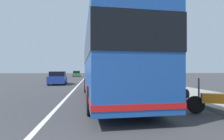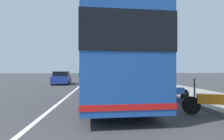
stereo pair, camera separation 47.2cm
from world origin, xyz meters
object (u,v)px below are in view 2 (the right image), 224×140
(car_behind_bus, at_px, (82,74))
(car_side_street, at_px, (62,78))
(motorcycle_by_tree, at_px, (215,102))
(coach_bus, at_px, (108,61))
(motorcycle_far_end, at_px, (175,93))

(car_behind_bus, bearing_deg, car_side_street, -2.50)
(motorcycle_by_tree, bearing_deg, car_side_street, -41.45)
(coach_bus, distance_m, car_side_street, 12.05)
(motorcycle_by_tree, height_order, car_side_street, car_side_street)
(motorcycle_by_tree, xyz_separation_m, motorcycle_far_end, (2.52, 0.31, -0.01))
(motorcycle_far_end, distance_m, car_behind_bus, 39.65)
(motorcycle_far_end, bearing_deg, car_behind_bus, -107.09)
(motorcycle_by_tree, distance_m, motorcycle_far_end, 2.53)
(coach_bus, height_order, motorcycle_far_end, coach_bus)
(motorcycle_by_tree, bearing_deg, motorcycle_far_end, -63.18)
(motorcycle_by_tree, relative_size, car_side_street, 0.48)
(motorcycle_by_tree, relative_size, motorcycle_far_end, 1.07)
(coach_bus, height_order, motorcycle_by_tree, coach_bus)
(coach_bus, relative_size, car_behind_bus, 2.35)
(motorcycle_far_end, xyz_separation_m, car_behind_bus, (38.85, 7.92, 0.23))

